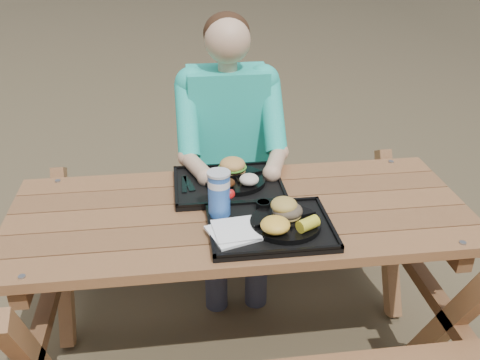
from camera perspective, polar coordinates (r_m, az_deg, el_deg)
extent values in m
plane|color=#999999|center=(2.56, 0.00, -17.74)|extent=(60.00, 60.00, 0.00)
cube|color=black|center=(1.97, 3.24, -5.15)|extent=(0.45, 0.35, 0.02)
cube|color=black|center=(2.25, -1.26, -0.60)|extent=(0.45, 0.35, 0.02)
cylinder|color=black|center=(1.96, 4.87, -4.61)|extent=(0.26, 0.26, 0.02)
cylinder|color=black|center=(2.25, -0.54, 0.02)|extent=(0.26, 0.26, 0.02)
cube|color=white|center=(1.91, -0.72, -5.58)|extent=(0.20, 0.20, 0.02)
cylinder|color=#174FB2|center=(1.99, -2.25, -1.57)|extent=(0.08, 0.08, 0.17)
cylinder|color=black|center=(2.05, 2.50, -2.73)|extent=(0.06, 0.06, 0.03)
cylinder|color=gold|center=(2.08, 4.56, -2.51)|extent=(0.05, 0.05, 0.03)
ellipsoid|color=yellow|center=(1.88, 3.79, -4.81)|extent=(0.11, 0.11, 0.05)
cube|color=black|center=(2.25, -5.47, -0.33)|extent=(0.05, 0.15, 0.01)
ellipsoid|color=#431F0D|center=(2.17, -1.46, -0.30)|extent=(0.07, 0.07, 0.03)
ellipsoid|color=#F0E1CB|center=(2.19, 0.98, 0.06)|extent=(0.08, 0.08, 0.04)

